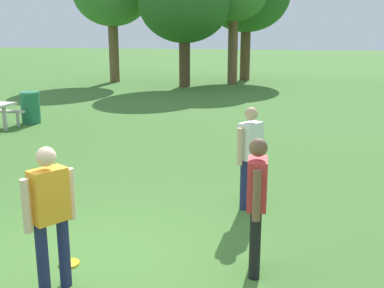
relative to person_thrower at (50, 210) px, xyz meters
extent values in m
plane|color=#447530|center=(0.12, 0.47, -0.94)|extent=(120.00, 120.00, 0.00)
cylinder|color=#1E234C|center=(-0.07, -0.11, -0.53)|extent=(0.13, 0.13, 0.82)
cylinder|color=#1E234C|center=(0.07, 0.11, -0.53)|extent=(0.13, 0.13, 0.82)
cube|color=orange|center=(0.00, 0.00, 0.17)|extent=(0.39, 0.44, 0.58)
sphere|color=beige|center=(0.00, 0.00, 0.59)|extent=(0.21, 0.21, 0.21)
cylinder|color=beige|center=(-0.14, -0.22, 0.12)|extent=(0.09, 0.09, 0.58)
cylinder|color=beige|center=(0.14, 0.22, 0.12)|extent=(0.09, 0.09, 0.58)
cylinder|color=#1E234C|center=(1.96, 3.03, -0.53)|extent=(0.13, 0.13, 0.82)
cylinder|color=#1E234C|center=(1.82, 2.82, -0.53)|extent=(0.13, 0.13, 0.82)
cube|color=white|center=(1.89, 2.93, 0.17)|extent=(0.39, 0.44, 0.58)
sphere|color=tan|center=(1.89, 2.93, 0.59)|extent=(0.21, 0.21, 0.21)
cylinder|color=tan|center=(2.03, 3.14, 0.12)|extent=(0.09, 0.09, 0.58)
cylinder|color=tan|center=(1.75, 2.71, 0.12)|extent=(0.09, 0.09, 0.58)
cylinder|color=black|center=(2.14, 0.69, -0.53)|extent=(0.13, 0.13, 0.82)
cylinder|color=black|center=(2.12, 0.95, -0.53)|extent=(0.13, 0.13, 0.82)
cube|color=#D83838|center=(2.13, 0.82, 0.17)|extent=(0.24, 0.39, 0.58)
sphere|color=brown|center=(2.13, 0.82, 0.59)|extent=(0.21, 0.21, 0.21)
cylinder|color=brown|center=(2.15, 0.56, 0.12)|extent=(0.09, 0.09, 0.58)
cylinder|color=brown|center=(2.12, 1.08, 0.12)|extent=(0.09, 0.09, 0.58)
cylinder|color=yellow|center=(-0.11, 0.57, -0.93)|extent=(0.25, 0.25, 0.03)
cylinder|color=#B6B2A8|center=(-5.36, 7.45, -0.59)|extent=(0.11, 0.11, 0.71)
cylinder|color=#B6B2A8|center=(-5.31, 8.03, -0.73)|extent=(0.09, 0.09, 0.41)
cylinder|color=#237047|center=(-5.20, 8.58, -0.49)|extent=(0.56, 0.56, 0.90)
cylinder|color=#2E8657|center=(-5.20, 8.58, -0.01)|extent=(0.59, 0.59, 0.06)
cylinder|color=brown|center=(-6.73, 19.88, 0.81)|extent=(0.52, 0.52, 3.50)
cylinder|color=#4C3823|center=(-2.57, 18.48, 0.44)|extent=(0.54, 0.54, 2.77)
ellipsoid|color=#286023|center=(-2.57, 18.48, 3.03)|extent=(4.38, 4.38, 3.72)
cylinder|color=brown|center=(-0.41, 20.11, 0.89)|extent=(0.50, 0.50, 3.66)
cylinder|color=brown|center=(0.04, 22.18, 0.71)|extent=(0.55, 0.55, 3.30)
camera|label=1|loc=(2.42, -4.31, 1.89)|focal=44.15mm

